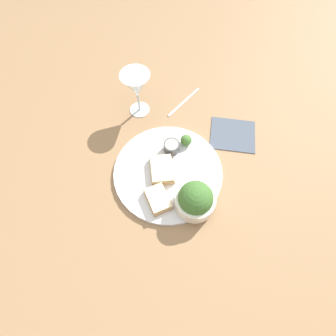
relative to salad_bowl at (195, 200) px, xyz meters
The scene contains 10 objects.
ground_plane 0.14m from the salad_bowl, 149.36° to the right, with size 4.00×4.00×0.00m, color #93704C.
dinner_plate 0.14m from the salad_bowl, 149.36° to the right, with size 0.33×0.33×0.01m.
salad_bowl is the anchor object (origin of this frame).
sauce_ramekin 0.19m from the salad_bowl, 165.28° to the right, with size 0.05×0.05×0.03m.
cheese_toast_near 0.14m from the salad_bowl, 143.92° to the right, with size 0.09×0.07×0.03m.
cheese_toast_far 0.10m from the salad_bowl, 100.52° to the right, with size 0.10×0.08×0.03m.
wine_glass 0.39m from the salad_bowl, 158.26° to the right, with size 0.09×0.09×0.16m.
garnish 0.21m from the salad_bowl, behind, with size 0.03×0.03×0.03m.
napkin 0.29m from the salad_bowl, 145.94° to the left, with size 0.15×0.17×0.01m.
fork 0.39m from the salad_bowl, behind, with size 0.12×0.12×0.01m.
Camera 1 is at (0.35, -0.03, 0.72)m, focal length 28.00 mm.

